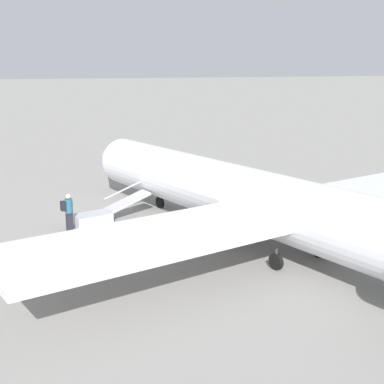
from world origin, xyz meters
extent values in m
plane|color=gray|center=(0.00, 0.00, 0.00)|extent=(600.00, 600.00, 0.00)
cylinder|color=silver|center=(0.00, 0.00, 2.00)|extent=(23.61, 8.38, 2.58)
cone|color=silver|center=(12.86, 3.29, 2.00)|extent=(3.37, 3.15, 2.53)
cube|color=silver|center=(-2.70, 5.78, 1.80)|extent=(6.47, 10.67, 0.26)
cube|color=silver|center=(0.41, -6.37, 1.80)|extent=(6.47, 10.67, 0.26)
cylinder|color=black|center=(7.47, 1.91, 0.32)|extent=(0.66, 0.31, 0.64)
cylinder|color=#2D2D33|center=(7.47, 1.91, 0.74)|extent=(0.11, 0.11, 0.20)
cylinder|color=black|center=(-2.58, 0.54, 0.32)|extent=(0.66, 0.31, 0.64)
cylinder|color=#2D2D33|center=(-2.58, 0.54, 0.74)|extent=(0.11, 0.11, 0.20)
cylinder|color=black|center=(-2.01, -1.71, 0.32)|extent=(0.66, 0.31, 0.64)
cylinder|color=#2D2D33|center=(-2.01, -1.71, 0.74)|extent=(0.11, 0.11, 0.20)
cube|color=#B2B2B7|center=(5.84, 5.87, 0.25)|extent=(1.51, 2.02, 0.50)
cube|color=#B2B2B7|center=(6.34, 3.93, 0.83)|extent=(1.43, 2.39, 0.77)
cube|color=#B2B2B7|center=(6.77, 4.05, 1.33)|extent=(0.61, 2.16, 0.72)
cube|color=#23232D|center=(5.14, 7.02, 0.42)|extent=(0.26, 0.32, 0.85)
cylinder|color=#265972|center=(5.14, 7.02, 1.18)|extent=(0.36, 0.36, 0.65)
sphere|color=beige|center=(5.14, 7.02, 1.62)|extent=(0.24, 0.24, 0.24)
cube|color=black|center=(5.07, 7.28, 1.21)|extent=(0.32, 0.24, 0.44)
camera|label=1|loc=(-19.04, 10.19, 7.47)|focal=50.00mm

